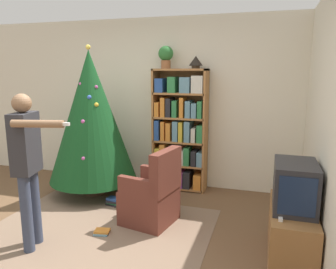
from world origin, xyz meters
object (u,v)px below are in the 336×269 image
christmas_tree (91,117)px  potted_plant (166,55)px  bookshelf (180,132)px  table_lamp (196,61)px  television (295,186)px  armchair (152,197)px  standing_person (27,159)px

christmas_tree → potted_plant: 1.41m
bookshelf → table_lamp: table_lamp is taller
television → table_lamp: bearing=130.2°
armchair → standing_person: size_ratio=0.58×
standing_person → potted_plant: size_ratio=4.84×
christmas_tree → standing_person: size_ratio=1.36×
television → standing_person: size_ratio=0.36×
standing_person → potted_plant: 2.51m
christmas_tree → standing_person: 1.58m
television → bookshelf: bearing=134.8°
standing_person → table_lamp: 2.65m
table_lamp → standing_person: bearing=-119.8°
television → table_lamp: table_lamp is taller
potted_plant → table_lamp: potted_plant is taller
bookshelf → standing_person: size_ratio=1.15×
television → christmas_tree: 2.91m
bookshelf → armchair: (-0.01, -1.24, -0.56)m
standing_person → potted_plant: potted_plant is taller
bookshelf → television: 2.18m
bookshelf → potted_plant: size_ratio=5.57×
armchair → standing_person: standing_person is taller
potted_plant → table_lamp: (0.45, 0.00, -0.09)m
bookshelf → standing_person: (-1.00, -2.12, 0.06)m
christmas_tree → standing_person: christmas_tree is taller
potted_plant → table_lamp: size_ratio=1.64×
bookshelf → standing_person: 2.34m
standing_person → potted_plant: bearing=147.3°
christmas_tree → potted_plant: size_ratio=6.56×
christmas_tree → armchair: christmas_tree is taller
armchair → bookshelf: bearing=-169.2°
christmas_tree → potted_plant: potted_plant is taller
bookshelf → christmas_tree: size_ratio=0.85×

